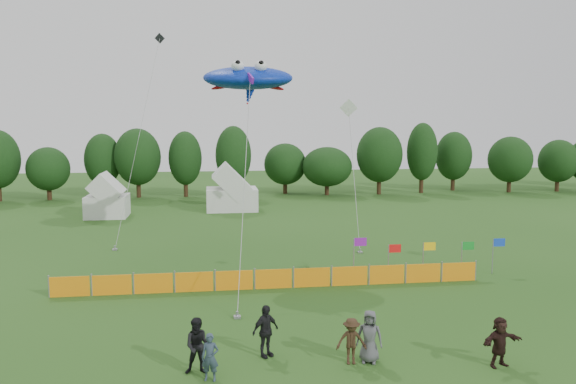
{
  "coord_description": "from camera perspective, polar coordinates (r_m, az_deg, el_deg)",
  "views": [
    {
      "loc": [
        -3.59,
        -19.87,
        8.4
      ],
      "look_at": [
        0.0,
        6.0,
        5.2
      ],
      "focal_mm": 35.0,
      "sensor_mm": 36.0,
      "label": 1
    }
  ],
  "objects": [
    {
      "name": "ground",
      "position": [
        21.87,
        2.25,
        -15.6
      ],
      "size": [
        160.0,
        160.0,
        0.0
      ],
      "primitive_type": "plane",
      "color": "#234C16",
      "rests_on": "ground"
    },
    {
      "name": "small_kite_white",
      "position": [
        41.37,
        6.43,
        5.3
      ],
      "size": [
        1.66,
        7.24,
        10.25
      ],
      "color": "white",
      "rests_on": "ground"
    },
    {
      "name": "barrier_fence",
      "position": [
        29.02,
        -1.5,
        -8.81
      ],
      "size": [
        21.9,
        0.06,
        1.0
      ],
      "color": "orange",
      "rests_on": "ground"
    },
    {
      "name": "spectator_e",
      "position": [
        20.61,
        8.27,
        -14.32
      ],
      "size": [
        1.07,
        0.87,
        1.88
      ],
      "primitive_type": "imported",
      "rotation": [
        0.0,
        0.0,
        -0.35
      ],
      "color": "#4E4E53",
      "rests_on": "ground"
    },
    {
      "name": "stingray_kite",
      "position": [
        34.84,
        -4.07,
        11.38
      ],
      "size": [
        5.68,
        18.02,
        12.08
      ],
      "color": "#0E33D0",
      "rests_on": "ground"
    },
    {
      "name": "small_kite_dark",
      "position": [
        42.29,
        -14.66,
        6.66
      ],
      "size": [
        3.25,
        7.67,
        15.33
      ],
      "color": "black",
      "rests_on": "ground"
    },
    {
      "name": "spectator_b",
      "position": [
        19.79,
        -9.1,
        -15.18
      ],
      "size": [
        0.98,
        0.78,
        1.93
      ],
      "primitive_type": "imported",
      "rotation": [
        0.0,
        0.0,
        -0.06
      ],
      "color": "black",
      "rests_on": "ground"
    },
    {
      "name": "spectator_c",
      "position": [
        20.43,
        6.45,
        -14.81
      ],
      "size": [
        1.12,
        0.72,
        1.65
      ],
      "primitive_type": "imported",
      "rotation": [
        0.0,
        0.0,
        -0.1
      ],
      "color": "#362415",
      "rests_on": "ground"
    },
    {
      "name": "spectator_d",
      "position": [
        20.86,
        -2.31,
        -13.92
      ],
      "size": [
        1.2,
        1.0,
        1.92
      ],
      "primitive_type": "imported",
      "rotation": [
        0.0,
        0.0,
        0.56
      ],
      "color": "black",
      "rests_on": "ground"
    },
    {
      "name": "flag_row",
      "position": [
        31.93,
        13.91,
        -5.97
      ],
      "size": [
        8.73,
        0.59,
        2.28
      ],
      "color": "gray",
      "rests_on": "ground"
    },
    {
      "name": "spectator_a",
      "position": [
        19.3,
        -7.92,
        -16.29
      ],
      "size": [
        0.64,
        0.49,
        1.59
      ],
      "primitive_type": "imported",
      "rotation": [
        0.0,
        0.0,
        -0.21
      ],
      "color": "#2E3E4D",
      "rests_on": "ground"
    },
    {
      "name": "spectator_f",
      "position": [
        21.4,
        20.72,
        -14.06
      ],
      "size": [
        1.71,
        0.9,
        1.76
      ],
      "primitive_type": "imported",
      "rotation": [
        0.0,
        0.0,
        0.24
      ],
      "color": "black",
      "rests_on": "ground"
    },
    {
      "name": "tent_right",
      "position": [
        54.81,
        -5.74,
        -0.0
      ],
      "size": [
        4.97,
        3.97,
        3.51
      ],
      "color": "silver",
      "rests_on": "ground"
    },
    {
      "name": "treeline",
      "position": [
        65.15,
        -3.32,
        3.26
      ],
      "size": [
        104.57,
        8.78,
        8.36
      ],
      "color": "#382314",
      "rests_on": "ground"
    },
    {
      "name": "tent_left",
      "position": [
        53.11,
        -17.9,
        -0.69
      ],
      "size": [
        3.64,
        3.64,
        3.21
      ],
      "color": "silver",
      "rests_on": "ground"
    }
  ]
}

